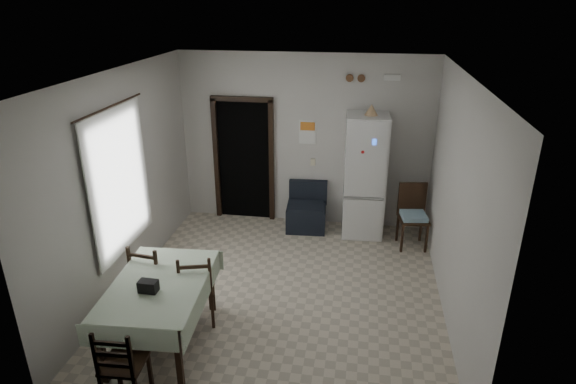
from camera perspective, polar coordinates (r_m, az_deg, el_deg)
The scene contains 25 objects.
ground at distance 6.68m, azimuth -0.69°, elevation -11.61°, with size 4.50×4.50×0.00m, color #C1B49D.
ceiling at distance 5.60m, azimuth -0.83°, elevation 13.81°, with size 4.20×4.50×0.02m, color white, non-canonical shape.
wall_back at distance 8.09m, azimuth 1.97°, elevation 5.99°, with size 4.20×0.02×2.90m, color beige, non-canonical shape.
wall_front at distance 4.05m, azimuth -6.31°, elevation -12.14°, with size 4.20×0.02×2.90m, color beige, non-canonical shape.
wall_left at distance 6.65m, azimuth -18.88°, elevation 1.06°, with size 0.02×4.50×2.90m, color beige, non-canonical shape.
wall_right at distance 6.02m, azimuth 19.34°, elevation -1.24°, with size 0.02×4.50×2.90m, color beige, non-canonical shape.
doorway at distance 8.58m, azimuth -4.88°, elevation 4.17°, with size 1.06×0.52×2.22m.
window_recess at distance 6.48m, azimuth -20.17°, elevation 1.27°, with size 0.10×1.20×1.60m, color silver.
curtain at distance 6.43m, azimuth -19.31°, elevation 1.22°, with size 0.02×1.45×1.85m, color white.
curtain_rod at distance 6.17m, azimuth -20.35°, elevation 9.47°, with size 0.02×0.02×1.60m, color black.
calendar at distance 8.03m, azimuth 2.33°, elevation 7.11°, with size 0.28×0.02×0.40m, color white.
calendar_image at distance 8.00m, azimuth 2.34°, elevation 7.79°, with size 0.24×0.01×0.14m, color orange.
light_switch at distance 8.17m, azimuth 2.97°, elevation 3.56°, with size 0.08×0.02×0.12m, color beige.
vent_left at distance 7.79m, azimuth 7.32°, elevation 13.26°, with size 0.12×0.12×0.03m, color brown.
vent_right at distance 7.78m, azimuth 8.68°, elevation 13.18°, with size 0.12×0.12×0.03m, color brown.
emergency_light at distance 7.76m, azimuth 12.25°, elevation 13.14°, with size 0.25×0.07×0.09m, color white.
fridge at distance 7.87m, azimuth 9.06°, elevation 1.87°, with size 0.66×0.66×2.02m, color silver, non-canonical shape.
tan_cone at distance 7.53m, azimuth 9.86°, elevation 9.59°, with size 0.21×0.21×0.17m, color tan.
navy_seat at distance 8.15m, azimuth 2.19°, elevation -1.81°, with size 0.65×0.63×0.79m, color black, non-canonical shape.
corner_chair at distance 7.76m, azimuth 14.64°, elevation -2.94°, with size 0.44×0.44×1.01m, color black, non-canonical shape.
dining_table at distance 5.79m, azimuth -14.73°, elevation -13.66°, with size 1.01×1.53×0.80m, color #B5C8AB, non-canonical shape.
black_bag at distance 5.41m, azimuth -16.23°, elevation -10.67°, with size 0.20×0.12×0.13m, color black.
dining_chair_far_left at distance 6.29m, azimuth -15.69°, elevation -9.60°, with size 0.42×0.42×0.98m, color black, non-canonical shape.
dining_chair_far_right at distance 5.99m, azimuth -10.72°, elevation -10.97°, with size 0.41×0.41×0.96m, color black, non-canonical shape.
dining_chair_near_head at distance 5.15m, azimuth -18.90°, elevation -18.58°, with size 0.39×0.39×0.92m, color black, non-canonical shape.
Camera 1 is at (0.95, -5.45, 3.74)m, focal length 30.00 mm.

